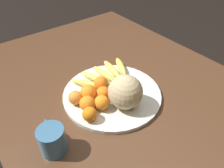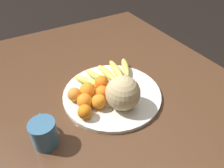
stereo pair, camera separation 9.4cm
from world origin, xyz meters
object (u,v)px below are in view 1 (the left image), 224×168
Objects in this scene: orange_back_left at (88,93)px; orange_back_right at (76,98)px; banana_bunch at (105,74)px; melon at (125,92)px; ceramic_mug at (52,140)px; orange_top_small at (103,93)px; orange_side_extra at (102,103)px; kitchen_table at (116,99)px; orange_mid_center at (101,83)px; orange_front_left at (87,104)px; orange_front_right at (90,114)px; fruit_bowl at (112,94)px.

orange_back_right is at bearing 83.49° from orange_back_left.
melon is at bearing 162.59° from banana_bunch.
banana_bunch is 2.37× the size of ceramic_mug.
ceramic_mug is (-0.09, 0.28, 0.01)m from orange_top_small.
orange_top_small is 0.95× the size of orange_side_extra.
orange_top_small is (-0.05, 0.11, 0.13)m from kitchen_table.
orange_front_left is at bearing 121.86° from orange_mid_center.
kitchen_table is 26.25× the size of orange_front_right.
orange_back_left reaches higher than kitchen_table.
fruit_bowl is at bearing -66.31° from orange_front_right.
orange_back_right is (0.06, 0.02, -0.00)m from orange_front_left.
kitchen_table is 0.23m from melon.
melon is at bearing -129.93° from orange_back_right.
orange_top_small is at bearing 153.79° from orange_mid_center.
orange_back_left is (0.05, -0.04, 0.00)m from orange_front_left.
ceramic_mug reaches higher than kitchen_table.
kitchen_table is at bearing -58.86° from orange_side_extra.
kitchen_table is 0.18m from orange_top_small.
orange_front_right is 0.84× the size of orange_back_left.
orange_back_right is at bearing 90.89° from kitchen_table.
kitchen_table is at bearing -73.10° from orange_front_left.
banana_bunch is (0.20, -0.05, -0.05)m from melon.
banana_bunch is (0.11, -0.04, 0.02)m from fruit_bowl.
orange_side_extra is (0.04, 0.09, -0.04)m from melon.
orange_side_extra is (0.02, -0.07, 0.00)m from orange_front_right.
orange_top_small is 0.06m from orange_side_extra.
orange_back_right is 0.12m from orange_top_small.
orange_side_extra is at bearing 121.14° from kitchen_table.
orange_top_small is (0.09, 0.05, -0.04)m from melon.
melon is at bearing -141.38° from orange_back_left.
kitchen_table is 0.25m from orange_front_left.
ceramic_mug is at bearing 109.30° from kitchen_table.
melon reaches higher than kitchen_table.
orange_top_small reaches higher than kitchen_table.
orange_front_right is at bearing 106.60° from orange_side_extra.
banana_bunch reaches higher than kitchen_table.
banana_bunch is 5.37× the size of orange_front_right.
kitchen_table is 23.76× the size of orange_front_left.
banana_bunch reaches higher than fruit_bowl.
orange_mid_center is 0.08m from orange_back_left.
ceramic_mug is (-0.00, 0.33, -0.04)m from melon.
orange_back_left is at bearing -30.51° from orange_front_right.
orange_front_right is 0.08m from orange_side_extra.
melon is at bearing -172.48° from orange_mid_center.
banana_bunch is at bearing -48.20° from orange_mid_center.
orange_side_extra is (-0.09, -0.07, 0.00)m from orange_back_right.
ceramic_mug is at bearing 100.77° from orange_side_extra.
orange_mid_center reaches higher than fruit_bowl.
kitchen_table is 0.28m from orange_front_right.
kitchen_table is 22.02× the size of orange_back_left.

